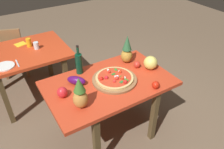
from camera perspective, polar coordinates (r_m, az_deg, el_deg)
name	(u,v)px	position (r m, az deg, el deg)	size (l,w,h in m)	color
ground_plane	(110,129)	(2.84, -0.64, -13.91)	(10.00, 10.00, 0.00)	brown
display_table	(109,88)	(2.40, -0.74, -3.59)	(1.33, 0.82, 0.74)	#503E23
background_table	(25,57)	(3.17, -21.31, 4.09)	(1.09, 0.88, 0.74)	#503E23
dining_chair	(12,49)	(3.83, -24.28, 5.93)	(0.51, 0.51, 0.85)	#8E603C
pizza_board	(114,80)	(2.35, 0.64, -1.34)	(0.47, 0.47, 0.03)	#8E603C
pizza	(115,78)	(2.33, 0.69, -0.82)	(0.40, 0.40, 0.06)	tan
wine_bottle	(79,63)	(2.44, -8.48, 2.91)	(0.08, 0.08, 0.34)	#0C3A25
pineapple_left	(80,94)	(1.97, -8.20, -5.06)	(0.14, 0.14, 0.32)	#C1813A
pineapple_right	(127,51)	(2.61, 3.83, 6.11)	(0.14, 0.14, 0.34)	#B38431
melon	(150,63)	(2.55, 9.84, 2.99)	(0.16, 0.16, 0.16)	#DED061
bell_pepper	(62,92)	(2.18, -12.64, -4.50)	(0.10, 0.10, 0.11)	red
eggplant	(76,80)	(2.31, -9.11, -1.52)	(0.20, 0.09, 0.09)	#480F56
tomato_at_corner	(156,85)	(2.28, 11.13, -2.61)	(0.08, 0.08, 0.08)	red
tomato_near_board	(137,64)	(2.57, 6.42, 2.57)	(0.08, 0.08, 0.08)	red
drinking_glass_juice	(29,43)	(3.20, -20.56, 7.68)	(0.07, 0.07, 0.11)	#F7A61B
drinking_glass_water	(36,46)	(3.11, -18.86, 7.05)	(0.07, 0.07, 0.09)	silver
dinner_plate	(5,66)	(2.86, -25.79, 1.91)	(0.22, 0.22, 0.02)	white
knife_utensil	(17,63)	(2.87, -23.10, 2.67)	(0.02, 0.18, 0.01)	silver
napkin_folded	(20,44)	(3.32, -22.42, 7.19)	(0.14, 0.12, 0.01)	yellow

